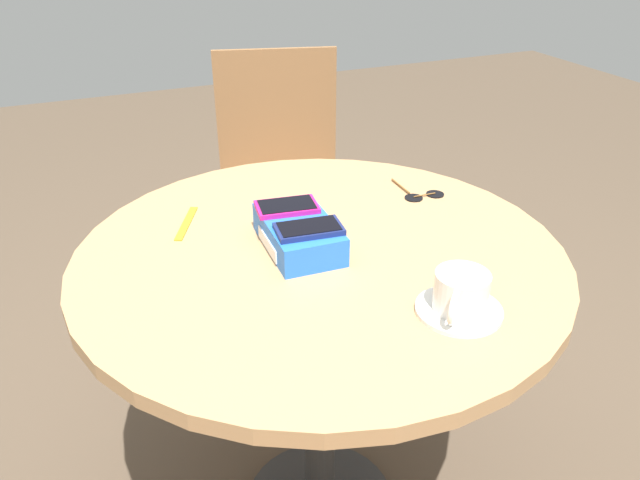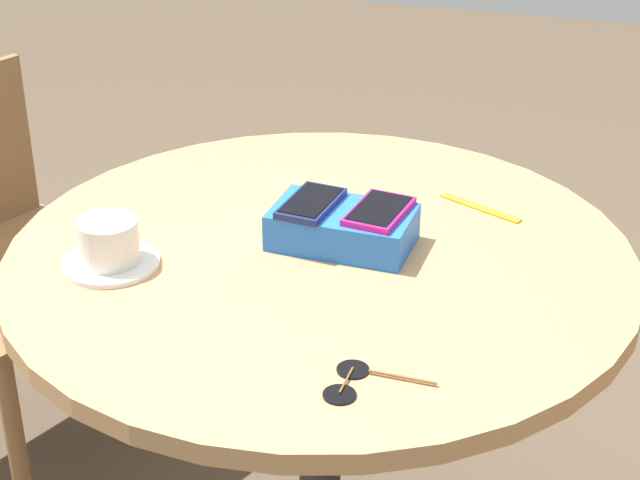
{
  "view_description": "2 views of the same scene",
  "coord_description": "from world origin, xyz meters",
  "px_view_note": "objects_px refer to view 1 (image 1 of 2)",
  "views": [
    {
      "loc": [
        0.96,
        -0.41,
        1.34
      ],
      "look_at": [
        0.0,
        0.0,
        0.76
      ],
      "focal_mm": 35.0,
      "sensor_mm": 36.0,
      "label": 1
    },
    {
      "loc": [
        -0.4,
        1.35,
        1.51
      ],
      "look_at": [
        0.0,
        0.0,
        0.76
      ],
      "focal_mm": 60.0,
      "sensor_mm": 36.0,
      "label": 2
    }
  ],
  "objects_px": {
    "phone_box": "(298,234)",
    "round_table": "(320,296)",
    "lanyard_strap": "(186,223)",
    "saucer": "(459,310)",
    "chair_near_window": "(282,183)",
    "phone_navy": "(309,229)",
    "phone_magenta": "(287,207)",
    "coffee_cup": "(461,292)",
    "sunglasses": "(422,195)"
  },
  "relations": [
    {
      "from": "phone_box",
      "to": "phone_magenta",
      "type": "distance_m",
      "value": 0.06
    },
    {
      "from": "phone_navy",
      "to": "sunglasses",
      "type": "distance_m",
      "value": 0.38
    },
    {
      "from": "phone_navy",
      "to": "chair_near_window",
      "type": "distance_m",
      "value": 1.03
    },
    {
      "from": "phone_magenta",
      "to": "phone_navy",
      "type": "distance_m",
      "value": 0.1
    },
    {
      "from": "phone_navy",
      "to": "chair_near_window",
      "type": "height_order",
      "value": "chair_near_window"
    },
    {
      "from": "saucer",
      "to": "sunglasses",
      "type": "distance_m",
      "value": 0.45
    },
    {
      "from": "chair_near_window",
      "to": "coffee_cup",
      "type": "bearing_deg",
      "value": -5.74
    },
    {
      "from": "phone_box",
      "to": "lanyard_strap",
      "type": "distance_m",
      "value": 0.26
    },
    {
      "from": "phone_box",
      "to": "round_table",
      "type": "bearing_deg",
      "value": 53.99
    },
    {
      "from": "lanyard_strap",
      "to": "chair_near_window",
      "type": "bearing_deg",
      "value": 146.81
    },
    {
      "from": "phone_magenta",
      "to": "coffee_cup",
      "type": "xyz_separation_m",
      "value": [
        0.36,
        0.16,
        -0.02
      ]
    },
    {
      "from": "round_table",
      "to": "phone_navy",
      "type": "relative_size",
      "value": 7.29
    },
    {
      "from": "lanyard_strap",
      "to": "coffee_cup",
      "type": "bearing_deg",
      "value": 34.72
    },
    {
      "from": "round_table",
      "to": "phone_box",
      "type": "xyz_separation_m",
      "value": [
        -0.03,
        -0.03,
        0.14
      ]
    },
    {
      "from": "lanyard_strap",
      "to": "saucer",
      "type": "bearing_deg",
      "value": 34.96
    },
    {
      "from": "phone_magenta",
      "to": "saucer",
      "type": "bearing_deg",
      "value": 24.38
    },
    {
      "from": "phone_box",
      "to": "saucer",
      "type": "distance_m",
      "value": 0.35
    },
    {
      "from": "saucer",
      "to": "sunglasses",
      "type": "xyz_separation_m",
      "value": [
        -0.42,
        0.18,
        -0.0
      ]
    },
    {
      "from": "phone_navy",
      "to": "lanyard_strap",
      "type": "height_order",
      "value": "phone_navy"
    },
    {
      "from": "round_table",
      "to": "lanyard_strap",
      "type": "xyz_separation_m",
      "value": [
        -0.21,
        -0.21,
        0.11
      ]
    },
    {
      "from": "round_table",
      "to": "chair_near_window",
      "type": "xyz_separation_m",
      "value": [
        -0.91,
        0.25,
        -0.16
      ]
    },
    {
      "from": "chair_near_window",
      "to": "saucer",
      "type": "bearing_deg",
      "value": -5.66
    },
    {
      "from": "phone_navy",
      "to": "sunglasses",
      "type": "bearing_deg",
      "value": 114.8
    },
    {
      "from": "lanyard_strap",
      "to": "chair_near_window",
      "type": "distance_m",
      "value": 0.88
    },
    {
      "from": "phone_box",
      "to": "saucer",
      "type": "bearing_deg",
      "value": 27.81
    },
    {
      "from": "phone_box",
      "to": "lanyard_strap",
      "type": "height_order",
      "value": "phone_box"
    },
    {
      "from": "saucer",
      "to": "phone_navy",
      "type": "bearing_deg",
      "value": -148.23
    },
    {
      "from": "lanyard_strap",
      "to": "chair_near_window",
      "type": "xyz_separation_m",
      "value": [
        -0.7,
        0.46,
        -0.27
      ]
    },
    {
      "from": "phone_navy",
      "to": "lanyard_strap",
      "type": "distance_m",
      "value": 0.3
    },
    {
      "from": "round_table",
      "to": "phone_navy",
      "type": "distance_m",
      "value": 0.18
    },
    {
      "from": "coffee_cup",
      "to": "phone_magenta",
      "type": "bearing_deg",
      "value": -155.97
    },
    {
      "from": "phone_box",
      "to": "sunglasses",
      "type": "bearing_deg",
      "value": 107.6
    },
    {
      "from": "phone_box",
      "to": "saucer",
      "type": "relative_size",
      "value": 1.51
    },
    {
      "from": "phone_box",
      "to": "coffee_cup",
      "type": "distance_m",
      "value": 0.35
    },
    {
      "from": "phone_magenta",
      "to": "chair_near_window",
      "type": "xyz_separation_m",
      "value": [
        -0.83,
        0.28,
        -0.33
      ]
    },
    {
      "from": "phone_box",
      "to": "lanyard_strap",
      "type": "relative_size",
      "value": 1.45
    },
    {
      "from": "lanyard_strap",
      "to": "phone_box",
      "type": "bearing_deg",
      "value": 44.68
    },
    {
      "from": "phone_magenta",
      "to": "coffee_cup",
      "type": "height_order",
      "value": "coffee_cup"
    },
    {
      "from": "round_table",
      "to": "phone_magenta",
      "type": "xyz_separation_m",
      "value": [
        -0.08,
        -0.04,
        0.17
      ]
    },
    {
      "from": "round_table",
      "to": "coffee_cup",
      "type": "relative_size",
      "value": 9.08
    },
    {
      "from": "saucer",
      "to": "chair_near_window",
      "type": "xyz_separation_m",
      "value": [
        -1.19,
        0.12,
        -0.28
      ]
    },
    {
      "from": "lanyard_strap",
      "to": "round_table",
      "type": "bearing_deg",
      "value": 46.0
    },
    {
      "from": "round_table",
      "to": "lanyard_strap",
      "type": "height_order",
      "value": "lanyard_strap"
    },
    {
      "from": "coffee_cup",
      "to": "sunglasses",
      "type": "xyz_separation_m",
      "value": [
        -0.42,
        0.18,
        -0.04
      ]
    },
    {
      "from": "round_table",
      "to": "saucer",
      "type": "relative_size",
      "value": 6.63
    },
    {
      "from": "round_table",
      "to": "phone_magenta",
      "type": "distance_m",
      "value": 0.19
    },
    {
      "from": "round_table",
      "to": "chair_near_window",
      "type": "bearing_deg",
      "value": 164.92
    },
    {
      "from": "round_table",
      "to": "sunglasses",
      "type": "height_order",
      "value": "sunglasses"
    },
    {
      "from": "phone_box",
      "to": "coffee_cup",
      "type": "xyz_separation_m",
      "value": [
        0.31,
        0.16,
        0.01
      ]
    },
    {
      "from": "round_table",
      "to": "coffee_cup",
      "type": "xyz_separation_m",
      "value": [
        0.28,
        0.13,
        0.15
      ]
    }
  ]
}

